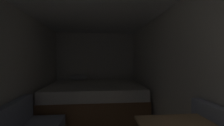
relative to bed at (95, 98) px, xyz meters
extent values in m
cube|color=silver|center=(0.00, 0.94, 0.70)|extent=(2.45, 0.05, 2.11)
cube|color=silver|center=(-1.20, -1.43, 0.70)|extent=(0.05, 4.69, 2.11)
cube|color=silver|center=(1.20, -1.43, 0.70)|extent=(0.05, 4.69, 2.11)
cube|color=white|center=(0.00, -1.43, 1.78)|extent=(2.45, 4.69, 0.05)
cube|color=brown|center=(0.00, -0.01, -0.12)|extent=(2.23, 1.74, 0.46)
cube|color=white|center=(0.00, -0.01, 0.23)|extent=(2.19, 1.70, 0.24)
ellipsoid|color=white|center=(-0.50, 0.67, 0.43)|extent=(0.51, 0.29, 0.17)
camera|label=1|loc=(0.07, -3.69, 0.96)|focal=23.89mm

